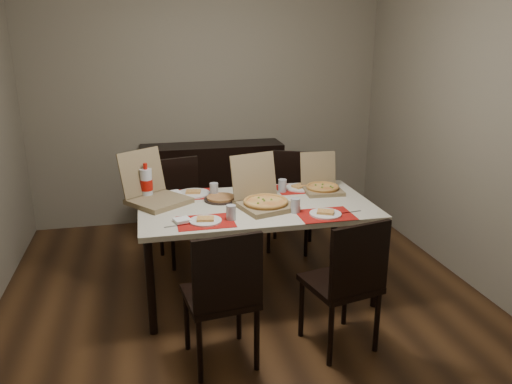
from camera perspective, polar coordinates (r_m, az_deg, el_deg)
ground at (r=4.02m, az=-1.14°, el=-12.65°), size 3.80×4.00×0.02m
room_walls at (r=3.92m, az=-2.62°, el=13.44°), size 3.84×4.02×2.62m
sideboard at (r=5.46m, az=-4.95°, el=0.80°), size 1.50×0.40×0.90m
dining_table at (r=3.91m, az=-0.00°, el=-2.33°), size 1.80×1.00×0.75m
chair_near_left at (r=3.09m, az=-3.81°, el=-11.48°), size 0.47×0.47×0.93m
chair_near_right at (r=3.29m, az=10.36°, el=-9.83°), size 0.50×0.50×0.93m
chair_far_left at (r=4.66m, az=-8.48°, el=-1.48°), size 0.51×0.51×0.93m
chair_far_right at (r=4.89m, az=4.10°, el=-0.43°), size 0.56×0.56×0.93m
setting_near_left at (r=3.54m, az=-5.33°, el=-3.05°), size 0.51×0.30×0.11m
setting_near_right at (r=3.69m, az=6.97°, el=-2.22°), size 0.53×0.30×0.11m
setting_far_left at (r=4.14m, az=-6.86°, el=-0.06°), size 0.48×0.30×0.11m
setting_far_right at (r=4.26m, az=4.51°, el=0.56°), size 0.48×0.30×0.11m
napkin_loose at (r=3.83m, az=1.80°, el=-1.54°), size 0.16×0.15×0.02m
pizza_box_center at (r=3.81m, az=0.87°, el=-0.87°), size 0.48×0.51×0.38m
pizza_box_right at (r=4.24m, az=7.50°, el=0.79°), size 0.32×0.36×0.31m
pizza_box_left at (r=3.99m, az=-11.45°, el=-0.31°), size 0.58×0.58×0.40m
faina_plate at (r=3.99m, az=-4.01°, el=-0.74°), size 0.28×0.28×0.03m
dip_bowl at (r=4.03m, az=1.16°, el=-0.50°), size 0.14×0.14×0.03m
soda_bottle at (r=4.07m, az=-12.41°, el=0.89°), size 0.10×0.10×0.30m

